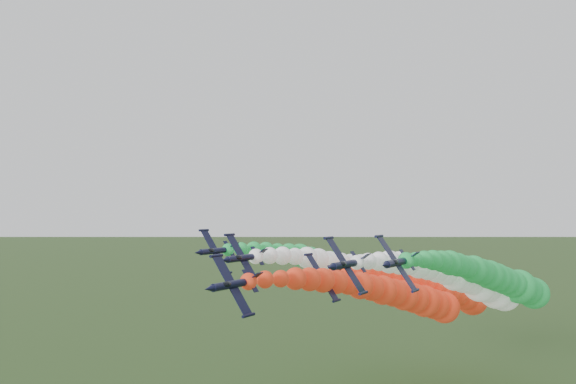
% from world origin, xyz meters
% --- Properties ---
extents(jet_lead, '(15.68, 81.71, 20.71)m').
position_xyz_m(jet_lead, '(-1.46, 44.20, 27.41)').
color(jet_lead, black).
rests_on(jet_lead, ground).
extents(jet_inner_left, '(15.73, 81.77, 20.77)m').
position_xyz_m(jet_inner_left, '(-10.08, 58.18, 29.78)').
color(jet_inner_left, black).
rests_on(jet_inner_left, ground).
extents(jet_inner_right, '(15.98, 82.01, 21.01)m').
position_xyz_m(jet_inner_right, '(10.14, 58.97, 29.24)').
color(jet_inner_right, black).
rests_on(jet_inner_right, ground).
extents(jet_outer_left, '(15.98, 82.01, 21.01)m').
position_xyz_m(jet_outer_left, '(-20.94, 64.86, 30.06)').
color(jet_outer_left, black).
rests_on(jet_outer_left, ground).
extents(jet_outer_right, '(15.81, 81.85, 20.85)m').
position_xyz_m(jet_outer_right, '(16.00, 62.39, 29.82)').
color(jet_outer_right, black).
rests_on(jet_outer_right, ground).
extents(jet_trail, '(16.33, 82.36, 21.36)m').
position_xyz_m(jet_trail, '(-0.83, 71.77, 25.55)').
color(jet_trail, black).
rests_on(jet_trail, ground).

